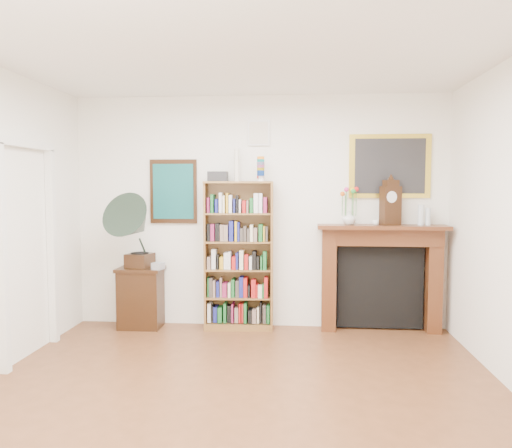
% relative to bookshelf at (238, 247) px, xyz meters
% --- Properties ---
extents(room, '(4.51, 5.01, 2.81)m').
position_rel_bookshelf_xyz_m(room, '(0.23, -2.33, 0.41)').
color(room, brown).
rests_on(room, ground).
extents(door_casing, '(0.08, 1.02, 2.17)m').
position_rel_bookshelf_xyz_m(door_casing, '(-1.97, -1.13, 0.27)').
color(door_casing, white).
rests_on(door_casing, left_wall).
extents(teal_poster, '(0.58, 0.04, 0.78)m').
position_rel_bookshelf_xyz_m(teal_poster, '(-0.82, 0.15, 0.66)').
color(teal_poster, black).
rests_on(teal_poster, back_wall).
extents(small_picture, '(0.26, 0.04, 0.30)m').
position_rel_bookshelf_xyz_m(small_picture, '(0.23, 0.15, 1.36)').
color(small_picture, white).
rests_on(small_picture, back_wall).
extents(gilt_painting, '(0.95, 0.04, 0.75)m').
position_rel_bookshelf_xyz_m(gilt_painting, '(1.78, 0.15, 0.96)').
color(gilt_painting, gold).
rests_on(gilt_painting, back_wall).
extents(bookshelf, '(0.83, 0.34, 2.04)m').
position_rel_bookshelf_xyz_m(bookshelf, '(0.00, 0.00, 0.00)').
color(bookshelf, brown).
rests_on(bookshelf, floor).
extents(side_cabinet, '(0.54, 0.39, 0.73)m').
position_rel_bookshelf_xyz_m(side_cabinet, '(-1.19, -0.05, -0.62)').
color(side_cabinet, black).
rests_on(side_cabinet, floor).
extents(fireplace, '(1.50, 0.39, 1.26)m').
position_rel_bookshelf_xyz_m(fireplace, '(1.68, 0.06, -0.24)').
color(fireplace, '#4A2411').
rests_on(fireplace, floor).
extents(gramophone, '(0.69, 0.79, 0.91)m').
position_rel_bookshelf_xyz_m(gramophone, '(-1.20, -0.19, 0.26)').
color(gramophone, black).
rests_on(gramophone, side_cabinet).
extents(cd_stack, '(0.15, 0.15, 0.08)m').
position_rel_bookshelf_xyz_m(cd_stack, '(-0.94, -0.15, -0.22)').
color(cd_stack, silver).
rests_on(cd_stack, side_cabinet).
extents(mantel_clock, '(0.26, 0.20, 0.52)m').
position_rel_bookshelf_xyz_m(mantel_clock, '(1.78, 0.01, 0.53)').
color(mantel_clock, black).
rests_on(mantel_clock, fireplace).
extents(flower_vase, '(0.18, 0.18, 0.16)m').
position_rel_bookshelf_xyz_m(flower_vase, '(1.30, 0.03, 0.35)').
color(flower_vase, silver).
rests_on(flower_vase, fireplace).
extents(teacup, '(0.08, 0.08, 0.06)m').
position_rel_bookshelf_xyz_m(teacup, '(1.60, -0.04, 0.31)').
color(teacup, silver).
rests_on(teacup, fireplace).
extents(bottle_left, '(0.07, 0.07, 0.24)m').
position_rel_bookshelf_xyz_m(bottle_left, '(2.12, 0.01, 0.39)').
color(bottle_left, silver).
rests_on(bottle_left, fireplace).
extents(bottle_right, '(0.06, 0.06, 0.20)m').
position_rel_bookshelf_xyz_m(bottle_right, '(2.21, 0.02, 0.37)').
color(bottle_right, silver).
rests_on(bottle_right, fireplace).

